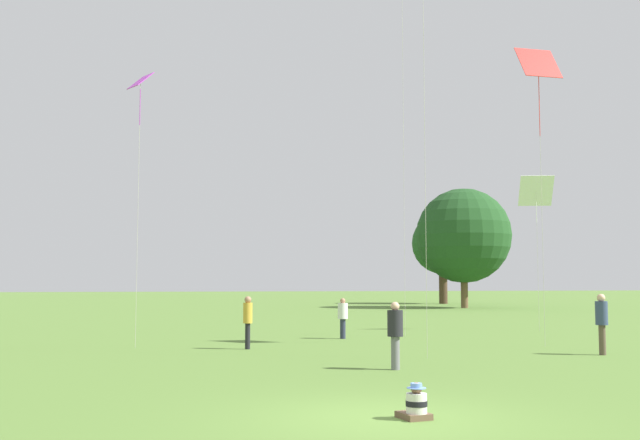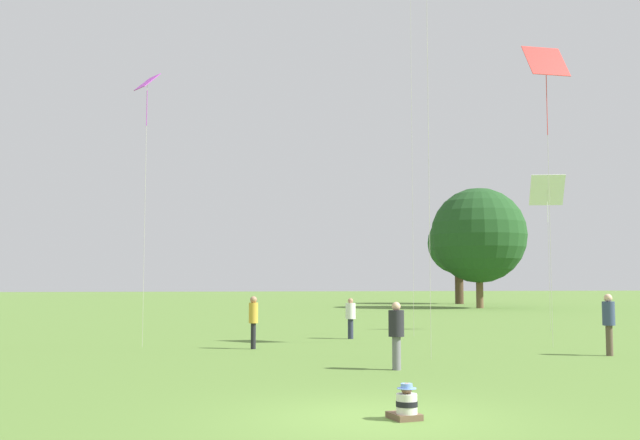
{
  "view_description": "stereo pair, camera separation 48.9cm",
  "coord_description": "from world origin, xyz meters",
  "px_view_note": "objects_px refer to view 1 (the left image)",
  "views": [
    {
      "loc": [
        -3.43,
        -11.82,
        2.2
      ],
      "look_at": [
        0.15,
        5.8,
        3.68
      ],
      "focal_mm": 42.0,
      "sensor_mm": 36.0,
      "label": 1
    },
    {
      "loc": [
        -2.94,
        -11.91,
        2.2
      ],
      "look_at": [
        0.15,
        5.8,
        3.68
      ],
      "focal_mm": 42.0,
      "sensor_mm": 36.0,
      "label": 2
    }
  ],
  "objects_px": {
    "kite_0": "(536,192)",
    "person_standing_5": "(395,330)",
    "kite_3": "(538,68)",
    "distant_tree_1": "(443,244)",
    "seated_toddler": "(416,405)",
    "person_standing_0": "(343,315)",
    "person_standing_4": "(602,318)",
    "kite_4": "(140,91)",
    "person_standing_1": "(248,317)",
    "distant_tree_0": "(464,236)"
  },
  "relations": [
    {
      "from": "seated_toddler",
      "to": "person_standing_5",
      "type": "distance_m",
      "value": 6.76
    },
    {
      "from": "seated_toddler",
      "to": "kite_3",
      "type": "xyz_separation_m",
      "value": [
        8.57,
        11.8,
        9.36
      ]
    },
    {
      "from": "person_standing_0",
      "to": "kite_4",
      "type": "relative_size",
      "value": 0.17
    },
    {
      "from": "seated_toddler",
      "to": "person_standing_1",
      "type": "distance_m",
      "value": 12.98
    },
    {
      "from": "person_standing_0",
      "to": "kite_0",
      "type": "xyz_separation_m",
      "value": [
        9.56,
        2.61,
        5.29
      ]
    },
    {
      "from": "kite_3",
      "to": "distant_tree_1",
      "type": "relative_size",
      "value": 1.16
    },
    {
      "from": "person_standing_0",
      "to": "kite_0",
      "type": "height_order",
      "value": "kite_0"
    },
    {
      "from": "person_standing_5",
      "to": "person_standing_4",
      "type": "bearing_deg",
      "value": -142.11
    },
    {
      "from": "distant_tree_1",
      "to": "kite_0",
      "type": "bearing_deg",
      "value": -104.82
    },
    {
      "from": "seated_toddler",
      "to": "distant_tree_1",
      "type": "bearing_deg",
      "value": 57.54
    },
    {
      "from": "kite_0",
      "to": "kite_3",
      "type": "distance_m",
      "value": 8.92
    },
    {
      "from": "kite_0",
      "to": "distant_tree_0",
      "type": "height_order",
      "value": "distant_tree_0"
    },
    {
      "from": "seated_toddler",
      "to": "person_standing_4",
      "type": "bearing_deg",
      "value": 33.73
    },
    {
      "from": "seated_toddler",
      "to": "kite_0",
      "type": "xyz_separation_m",
      "value": [
        12.25,
        19.19,
        5.96
      ]
    },
    {
      "from": "person_standing_4",
      "to": "person_standing_5",
      "type": "distance_m",
      "value": 7.56
    },
    {
      "from": "person_standing_1",
      "to": "distant_tree_1",
      "type": "relative_size",
      "value": 0.19
    },
    {
      "from": "seated_toddler",
      "to": "person_standing_0",
      "type": "distance_m",
      "value": 16.81
    },
    {
      "from": "person_standing_0",
      "to": "kite_4",
      "type": "bearing_deg",
      "value": 115.18
    },
    {
      "from": "distant_tree_0",
      "to": "distant_tree_1",
      "type": "distance_m",
      "value": 11.52
    },
    {
      "from": "kite_0",
      "to": "person_standing_5",
      "type": "bearing_deg",
      "value": 110.13
    },
    {
      "from": "kite_0",
      "to": "kite_3",
      "type": "height_order",
      "value": "kite_3"
    },
    {
      "from": "person_standing_4",
      "to": "kite_4",
      "type": "relative_size",
      "value": 0.2
    },
    {
      "from": "kite_0",
      "to": "distant_tree_1",
      "type": "bearing_deg",
      "value": -44.88
    },
    {
      "from": "kite_0",
      "to": "seated_toddler",
      "type": "bearing_deg",
      "value": 117.39
    },
    {
      "from": "person_standing_0",
      "to": "distant_tree_1",
      "type": "relative_size",
      "value": 0.17
    },
    {
      "from": "person_standing_0",
      "to": "kite_4",
      "type": "height_order",
      "value": "kite_4"
    },
    {
      "from": "person_standing_1",
      "to": "distant_tree_0",
      "type": "xyz_separation_m",
      "value": [
        21.46,
        33.91,
        4.94
      ]
    },
    {
      "from": "person_standing_0",
      "to": "person_standing_1",
      "type": "xyz_separation_m",
      "value": [
        -4.04,
        -3.69,
        0.13
      ]
    },
    {
      "from": "person_standing_0",
      "to": "person_standing_4",
      "type": "height_order",
      "value": "person_standing_4"
    },
    {
      "from": "person_standing_4",
      "to": "kite_4",
      "type": "distance_m",
      "value": 16.63
    },
    {
      "from": "seated_toddler",
      "to": "person_standing_4",
      "type": "distance_m",
      "value": 12.56
    },
    {
      "from": "person_standing_5",
      "to": "distant_tree_0",
      "type": "xyz_separation_m",
      "value": [
        18.43,
        40.29,
        4.98
      ]
    },
    {
      "from": "kite_4",
      "to": "distant_tree_1",
      "type": "xyz_separation_m",
      "value": [
        27.49,
        43.87,
        -2.8
      ]
    },
    {
      "from": "person_standing_0",
      "to": "distant_tree_0",
      "type": "relative_size",
      "value": 0.16
    },
    {
      "from": "person_standing_0",
      "to": "kite_0",
      "type": "relative_size",
      "value": 0.22
    },
    {
      "from": "kite_3",
      "to": "kite_4",
      "type": "distance_m",
      "value": 13.76
    },
    {
      "from": "seated_toddler",
      "to": "person_standing_5",
      "type": "xyz_separation_m",
      "value": [
        1.68,
        6.51,
        0.76
      ]
    },
    {
      "from": "person_standing_4",
      "to": "kite_0",
      "type": "relative_size",
      "value": 0.26
    },
    {
      "from": "person_standing_5",
      "to": "kite_0",
      "type": "xyz_separation_m",
      "value": [
        10.57,
        12.68,
        5.2
      ]
    },
    {
      "from": "person_standing_1",
      "to": "person_standing_4",
      "type": "relative_size",
      "value": 0.94
    },
    {
      "from": "kite_0",
      "to": "distant_tree_1",
      "type": "height_order",
      "value": "distant_tree_1"
    },
    {
      "from": "distant_tree_0",
      "to": "kite_0",
      "type": "bearing_deg",
      "value": -105.88
    },
    {
      "from": "person_standing_4",
      "to": "distant_tree_0",
      "type": "relative_size",
      "value": 0.18
    },
    {
      "from": "person_standing_4",
      "to": "kite_4",
      "type": "height_order",
      "value": "kite_4"
    },
    {
      "from": "kite_4",
      "to": "person_standing_4",
      "type": "bearing_deg",
      "value": 83.71
    },
    {
      "from": "distant_tree_0",
      "to": "distant_tree_1",
      "type": "relative_size",
      "value": 1.11
    },
    {
      "from": "seated_toddler",
      "to": "person_standing_1",
      "type": "xyz_separation_m",
      "value": [
        -1.35,
        12.89,
        0.81
      ]
    },
    {
      "from": "kite_4",
      "to": "seated_toddler",
      "type": "bearing_deg",
      "value": 34.05
    },
    {
      "from": "person_standing_1",
      "to": "distant_tree_0",
      "type": "height_order",
      "value": "distant_tree_0"
    },
    {
      "from": "kite_3",
      "to": "distant_tree_1",
      "type": "bearing_deg",
      "value": 115.44
    }
  ]
}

